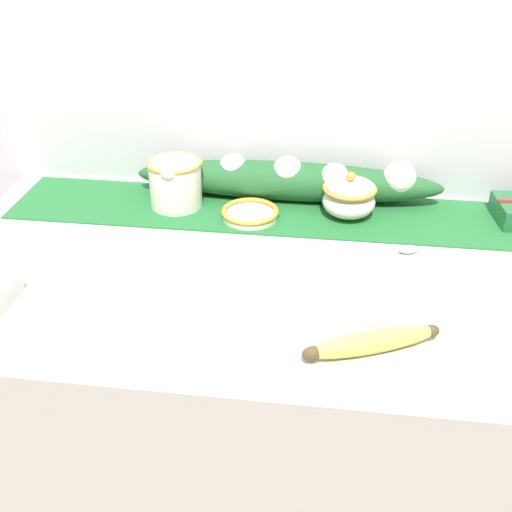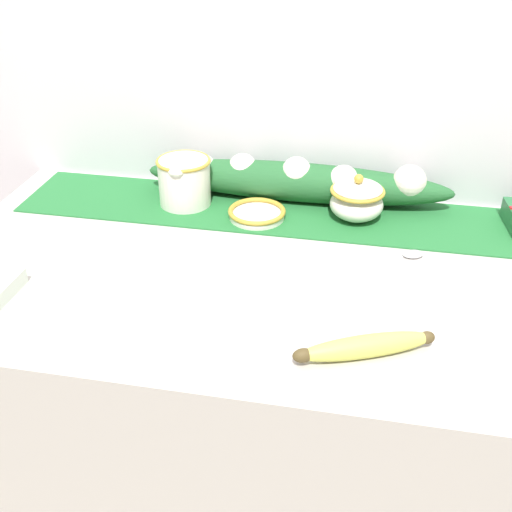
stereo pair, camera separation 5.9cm
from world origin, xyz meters
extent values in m
cube|color=#B7B2AD|center=(0.00, 0.00, 0.46)|extent=(1.28, 0.69, 0.92)
cube|color=silver|center=(0.00, 0.36, 1.20)|extent=(2.08, 0.04, 2.40)
cube|color=#236B33|center=(0.00, 0.23, 0.92)|extent=(1.18, 0.21, 0.00)
cylinder|color=white|center=(-0.23, 0.23, 0.97)|extent=(0.11, 0.11, 0.10)
torus|color=#B79333|center=(-0.23, 0.23, 1.02)|extent=(0.12, 0.12, 0.01)
torus|color=white|center=(-0.23, 0.30, 0.98)|extent=(0.05, 0.01, 0.05)
ellipsoid|color=white|center=(-0.23, 0.18, 1.01)|extent=(0.03, 0.02, 0.02)
ellipsoid|color=white|center=(0.14, 0.23, 0.95)|extent=(0.11, 0.11, 0.06)
torus|color=#B79333|center=(0.14, 0.23, 0.98)|extent=(0.11, 0.11, 0.01)
ellipsoid|color=white|center=(0.14, 0.23, 0.99)|extent=(0.10, 0.10, 0.02)
sphere|color=#B79333|center=(0.14, 0.23, 1.01)|extent=(0.02, 0.02, 0.02)
cylinder|color=white|center=(-0.07, 0.19, 0.92)|extent=(0.12, 0.12, 0.01)
torus|color=#B79333|center=(-0.07, 0.19, 0.93)|extent=(0.12, 0.12, 0.01)
ellipsoid|color=#CCD156|center=(0.18, -0.22, 0.93)|extent=(0.21, 0.12, 0.04)
ellipsoid|color=brown|center=(0.09, -0.25, 0.93)|extent=(0.04, 0.03, 0.02)
ellipsoid|color=brown|center=(0.27, -0.18, 0.93)|extent=(0.03, 0.03, 0.02)
cube|color=silver|center=(0.16, 0.06, 0.92)|extent=(0.14, 0.07, 0.00)
ellipsoid|color=silver|center=(0.25, 0.10, 0.92)|extent=(0.05, 0.04, 0.01)
ellipsoid|color=#235B2D|center=(0.00, 0.29, 0.96)|extent=(0.67, 0.09, 0.08)
sphere|color=silver|center=(-0.21, 0.29, 0.98)|extent=(0.06, 0.06, 0.06)
sphere|color=silver|center=(-0.12, 0.30, 0.98)|extent=(0.06, 0.06, 0.06)
sphere|color=silver|center=(0.00, 0.29, 0.99)|extent=(0.06, 0.06, 0.06)
sphere|color=silver|center=(0.10, 0.28, 0.98)|extent=(0.06, 0.06, 0.06)
sphere|color=silver|center=(0.24, 0.29, 0.98)|extent=(0.07, 0.07, 0.07)
camera|label=1|loc=(0.10, -1.00, 1.54)|focal=45.00mm
camera|label=2|loc=(0.16, -0.99, 1.54)|focal=45.00mm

